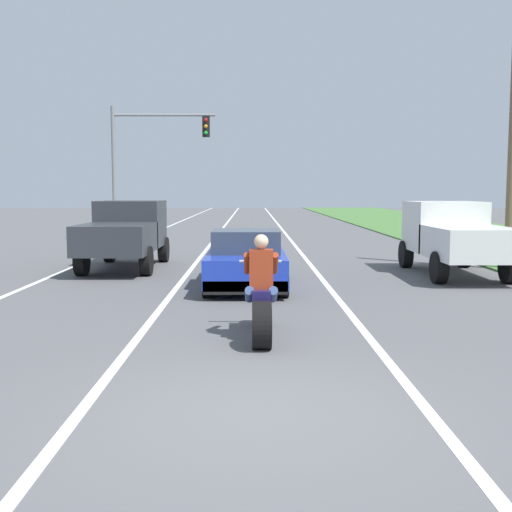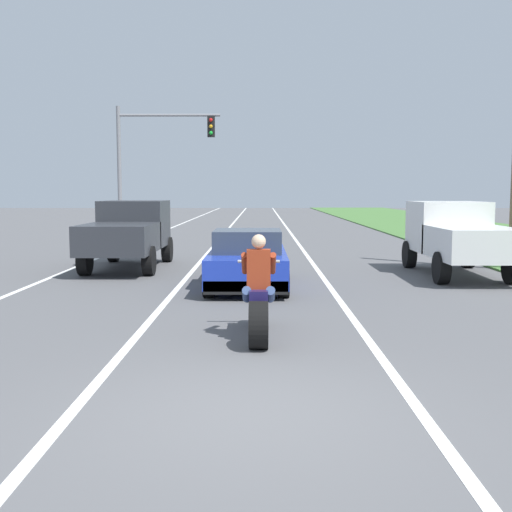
# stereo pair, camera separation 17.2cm
# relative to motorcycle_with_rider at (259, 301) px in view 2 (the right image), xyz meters

# --- Properties ---
(ground_plane) EXTENTS (160.00, 160.00, 0.00)m
(ground_plane) POSITION_rel_motorcycle_with_rider_xyz_m (-0.12, -3.27, -0.59)
(ground_plane) COLOR #565659
(lane_stripe_left_solid) EXTENTS (0.14, 120.00, 0.01)m
(lane_stripe_left_solid) POSITION_rel_motorcycle_with_rider_xyz_m (-5.52, 16.73, -0.59)
(lane_stripe_left_solid) COLOR white
(lane_stripe_left_solid) RESTS_ON ground
(lane_stripe_right_solid) EXTENTS (0.14, 120.00, 0.01)m
(lane_stripe_right_solid) POSITION_rel_motorcycle_with_rider_xyz_m (1.68, 16.73, -0.59)
(lane_stripe_right_solid) COLOR white
(lane_stripe_right_solid) RESTS_ON ground
(lane_stripe_centre_dashed) EXTENTS (0.14, 120.00, 0.01)m
(lane_stripe_centre_dashed) POSITION_rel_motorcycle_with_rider_xyz_m (-1.92, 16.73, -0.59)
(lane_stripe_centre_dashed) COLOR white
(lane_stripe_centre_dashed) RESTS_ON ground
(motorcycle_with_rider) EXTENTS (0.70, 2.21, 1.62)m
(motorcycle_with_rider) POSITION_rel_motorcycle_with_rider_xyz_m (0.00, 0.00, 0.00)
(motorcycle_with_rider) COLOR black
(motorcycle_with_rider) RESTS_ON ground
(sports_car_blue) EXTENTS (1.84, 4.30, 1.37)m
(sports_car_blue) POSITION_rel_motorcycle_with_rider_xyz_m (-0.28, 5.36, 0.04)
(sports_car_blue) COLOR #1E38B2
(sports_car_blue) RESTS_ON ground
(pickup_truck_left_lane_dark_grey) EXTENTS (2.02, 4.80, 1.98)m
(pickup_truck_left_lane_dark_grey) POSITION_rel_motorcycle_with_rider_xyz_m (-3.86, 8.97, 0.51)
(pickup_truck_left_lane_dark_grey) COLOR #2D3035
(pickup_truck_left_lane_dark_grey) RESTS_ON ground
(pickup_truck_right_shoulder_white) EXTENTS (2.02, 4.80, 1.98)m
(pickup_truck_right_shoulder_white) POSITION_rel_motorcycle_with_rider_xyz_m (5.34, 7.44, 0.51)
(pickup_truck_right_shoulder_white) COLOR silver
(pickup_truck_right_shoulder_white) RESTS_ON ground
(traffic_light_mast_near) EXTENTS (4.58, 0.34, 6.00)m
(traffic_light_mast_near) POSITION_rel_motorcycle_with_rider_xyz_m (-4.83, 18.59, 3.40)
(traffic_light_mast_near) COLOR gray
(traffic_light_mast_near) RESTS_ON ground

